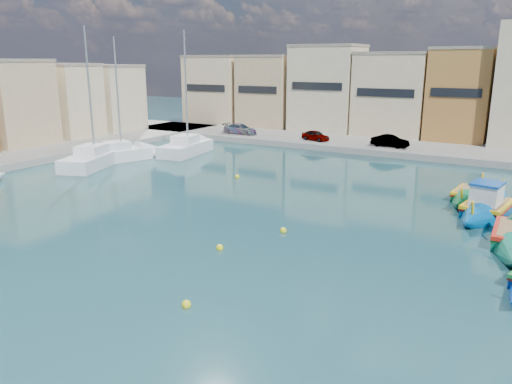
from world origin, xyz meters
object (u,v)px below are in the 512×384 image
Objects in this scene: yacht_north at (196,146)px; yacht_mid at (104,157)px; luzzu_blue_cabin at (487,208)px; luzzu_green at (471,196)px; yacht_midnorth at (135,153)px.

yacht_mid is (-3.58, -8.87, -0.00)m from yacht_north.
luzzu_blue_cabin is 1.20× the size of luzzu_green.
luzzu_blue_cabin is 3.37m from luzzu_green.
luzzu_blue_cabin is at bearing 0.79° from yacht_mid.
yacht_midnorth is (-29.48, -0.78, 0.22)m from luzzu_green.
yacht_north is at bearing 68.02° from yacht_mid.
luzzu_green is (-1.30, 3.11, -0.13)m from luzzu_blue_cabin.
yacht_mid reaches higher than luzzu_green.
luzzu_blue_cabin is 29.59m from yacht_north.
luzzu_green is 0.64× the size of yacht_midnorth.
luzzu_green is 0.60× the size of yacht_north.
luzzu_green is 0.60× the size of yacht_mid.
yacht_midnorth is at bearing 175.67° from luzzu_blue_cabin.
yacht_midnorth is at bearing 67.17° from yacht_mid.
yacht_north is (-27.06, 5.33, 0.25)m from luzzu_green.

